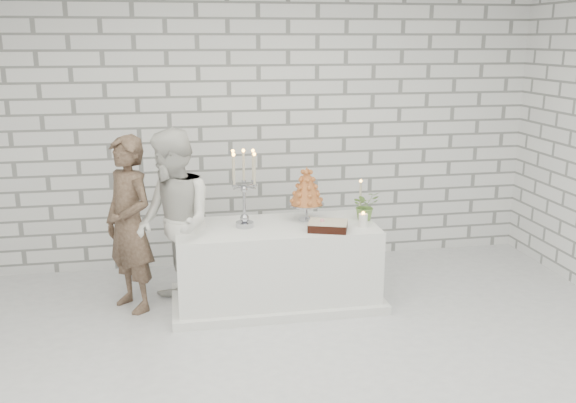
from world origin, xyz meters
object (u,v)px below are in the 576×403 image
(bride, at_px, (174,224))
(cake_table, at_px, (277,265))
(groom, at_px, (129,224))
(croquembouche, at_px, (307,194))
(candelabra, at_px, (244,189))

(bride, bearing_deg, cake_table, 75.93)
(groom, height_order, croquembouche, groom)
(cake_table, xyz_separation_m, croquembouche, (0.30, 0.12, 0.63))
(groom, xyz_separation_m, bride, (0.39, -0.16, 0.03))
(cake_table, relative_size, bride, 1.09)
(cake_table, xyz_separation_m, groom, (-1.30, 0.13, 0.42))
(cake_table, distance_m, bride, 1.02)
(groom, height_order, candelabra, groom)
(bride, height_order, croquembouche, bride)
(groom, bearing_deg, bride, 31.05)
(groom, xyz_separation_m, candelabra, (1.01, -0.12, 0.31))
(candelabra, height_order, croquembouche, candelabra)
(cake_table, bearing_deg, groom, 174.34)
(groom, bearing_deg, croquembouche, 53.11)
(cake_table, bearing_deg, bride, -178.05)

